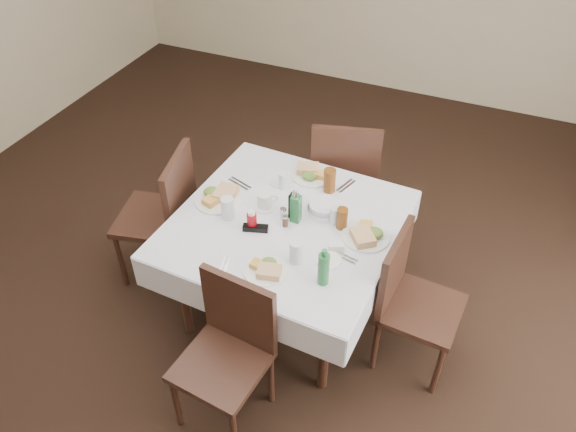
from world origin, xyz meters
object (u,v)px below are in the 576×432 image
at_px(water_n, 283,181).
at_px(oil_cruet_dark, 294,205).
at_px(green_bottle, 324,268).
at_px(bread_basket, 324,208).
at_px(coffee_mug, 265,201).
at_px(dining_table, 286,232).
at_px(chair_north, 345,171).
at_px(chair_south, 230,344).
at_px(water_e, 335,215).
at_px(ketchup_bottle, 252,220).
at_px(chair_west, 166,209).
at_px(water_s, 296,252).
at_px(oil_cruet_green, 296,208).
at_px(water_w, 228,208).
at_px(chair_east, 409,295).

height_order(water_n, oil_cruet_dark, oil_cruet_dark).
bearing_deg(green_bottle, bread_basket, 109.81).
bearing_deg(coffee_mug, dining_table, -24.15).
distance_m(chair_north, chair_south, 1.67).
distance_m(chair_south, coffee_mug, 0.93).
bearing_deg(water_e, chair_south, -106.13).
height_order(oil_cruet_dark, ketchup_bottle, oil_cruet_dark).
bearing_deg(bread_basket, water_n, 158.65).
bearing_deg(chair_west, bread_basket, 9.63).
bearing_deg(water_n, dining_table, -63.78).
xyz_separation_m(water_s, oil_cruet_green, (-0.13, 0.32, 0.03)).
xyz_separation_m(chair_north, ketchup_bottle, (-0.25, -1.01, 0.24)).
relative_size(chair_north, oil_cruet_green, 4.38).
xyz_separation_m(oil_cruet_dark, coffee_mug, (-0.20, 0.01, -0.05)).
relative_size(water_n, water_s, 0.81).
xyz_separation_m(water_n, water_e, (0.42, -0.19, 0.00)).
bearing_deg(chair_south, water_s, 71.40).
distance_m(chair_south, water_s, 0.61).
bearing_deg(water_w, water_s, -19.16).
bearing_deg(water_e, oil_cruet_dark, -169.61).
height_order(coffee_mug, green_bottle, green_bottle).
bearing_deg(chair_east, green_bottle, -144.46).
bearing_deg(chair_north, chair_south, -92.66).
distance_m(chair_east, chair_west, 1.68).
xyz_separation_m(bread_basket, ketchup_bottle, (-0.34, -0.31, 0.03)).
xyz_separation_m(oil_cruet_green, ketchup_bottle, (-0.21, -0.17, -0.04)).
bearing_deg(water_w, green_bottle, -20.96).
distance_m(water_w, oil_cruet_dark, 0.40).
bearing_deg(chair_north, water_w, -113.70).
relative_size(chair_south, oil_cruet_dark, 4.31).
bearing_deg(green_bottle, water_s, 154.43).
xyz_separation_m(chair_north, chair_south, (-0.08, -1.66, -0.05)).
bearing_deg(bread_basket, dining_table, -136.17).
bearing_deg(green_bottle, coffee_mug, 140.68).
distance_m(chair_south, water_e, 0.98).
relative_size(chair_north, water_e, 8.94).
xyz_separation_m(dining_table, oil_cruet_green, (0.05, 0.04, 0.18)).
height_order(chair_north, water_s, chair_north).
bearing_deg(chair_west, ketchup_bottle, -9.98).
bearing_deg(dining_table, green_bottle, -44.70).
relative_size(chair_south, water_n, 8.22).
relative_size(chair_east, coffee_mug, 6.54).
height_order(water_e, oil_cruet_dark, oil_cruet_dark).
height_order(water_n, water_w, water_w).
distance_m(water_s, green_bottle, 0.22).
xyz_separation_m(dining_table, chair_south, (0.01, -0.79, -0.15)).
distance_m(chair_west, water_w, 0.61).
height_order(chair_east, oil_cruet_green, oil_cruet_green).
distance_m(oil_cruet_green, coffee_mug, 0.23).
relative_size(dining_table, chair_north, 1.36).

